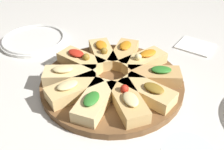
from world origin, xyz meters
name	(u,v)px	position (x,y,z in m)	size (l,w,h in m)	color
ground_plane	(112,85)	(0.00, 0.00, 0.00)	(3.00, 3.00, 0.00)	silver
serving_board	(112,83)	(0.00, 0.00, 0.01)	(0.36, 0.36, 0.02)	brown
focaccia_slice_0	(70,75)	(0.09, 0.05, 0.03)	(0.14, 0.11, 0.04)	#E5C689
focaccia_slice_1	(74,89)	(0.06, 0.09, 0.03)	(0.12, 0.14, 0.04)	#DBB775
focaccia_slice_2	(95,101)	(-0.01, 0.11, 0.03)	(0.06, 0.13, 0.04)	#E5C689
focaccia_slice_3	(128,101)	(-0.07, 0.08, 0.03)	(0.13, 0.13, 0.05)	tan
focaccia_slice_4	(147,92)	(-0.10, 0.03, 0.03)	(0.14, 0.09, 0.04)	#DBB775
focaccia_slice_5	(154,76)	(-0.10, -0.04, 0.03)	(0.14, 0.10, 0.04)	tan
focaccia_slice_6	(143,61)	(-0.05, -0.09, 0.03)	(0.11, 0.14, 0.05)	#DBB775
focaccia_slice_7	(124,54)	(0.01, -0.10, 0.03)	(0.07, 0.14, 0.04)	tan
focaccia_slice_8	(103,53)	(0.07, -0.08, 0.03)	(0.13, 0.14, 0.05)	#DBB775
focaccia_slice_9	(81,61)	(0.10, -0.02, 0.03)	(0.14, 0.08, 0.05)	#DBB775
plate_right	(34,40)	(0.33, -0.10, 0.01)	(0.21, 0.21, 0.02)	white
napkin_stack	(195,45)	(-0.16, -0.29, 0.00)	(0.11, 0.09, 0.01)	white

